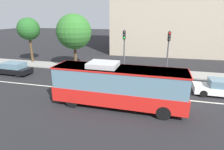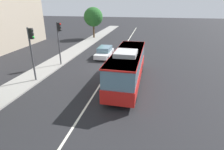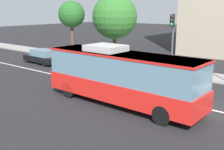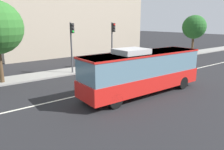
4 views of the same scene
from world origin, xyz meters
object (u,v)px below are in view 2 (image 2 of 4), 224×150
at_px(sedan_white, 105,52).
at_px(street_tree_kerbside_right, 93,17).
at_px(transit_bus, 127,66).
at_px(traffic_light_mid_block, 32,46).
at_px(traffic_light_near_corner, 59,36).

xyz_separation_m(sedan_white, street_tree_kerbside_right, (13.86, 5.78, 3.68)).
relative_size(transit_bus, street_tree_kerbside_right, 1.57).
bearing_deg(traffic_light_mid_block, transit_bus, 3.16).
height_order(transit_bus, street_tree_kerbside_right, street_tree_kerbside_right).
bearing_deg(street_tree_kerbside_right, transit_bus, -155.71).
xyz_separation_m(sedan_white, traffic_light_near_corner, (-4.66, 4.25, 2.84)).
distance_m(traffic_light_mid_block, street_tree_kerbside_right, 23.57).
distance_m(transit_bus, sedan_white, 9.50).
bearing_deg(traffic_light_near_corner, transit_bus, -23.12).
xyz_separation_m(traffic_light_mid_block, street_tree_kerbside_right, (23.51, 1.32, 0.84)).
bearing_deg(sedan_white, transit_bus, 27.73).
bearing_deg(street_tree_kerbside_right, traffic_light_near_corner, -175.28).
distance_m(sedan_white, traffic_light_mid_block, 11.00).
relative_size(transit_bus, sedan_white, 2.22).
height_order(sedan_white, street_tree_kerbside_right, street_tree_kerbside_right).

